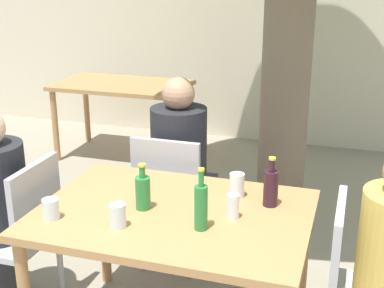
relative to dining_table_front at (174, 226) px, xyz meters
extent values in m
cube|color=beige|center=(0.00, 3.58, 0.71)|extent=(10.00, 0.08, 2.80)
cylinder|color=#7A6651|center=(0.29, 1.71, 0.32)|extent=(0.37, 0.37, 2.03)
cube|color=#B27F4C|center=(0.00, 0.00, 0.07)|extent=(1.34, 0.95, 0.04)
cylinder|color=#B27F4C|center=(-0.61, 0.42, -0.32)|extent=(0.06, 0.06, 0.74)
cylinder|color=#B27F4C|center=(0.61, 0.42, -0.32)|extent=(0.06, 0.06, 0.74)
cube|color=#B27F4C|center=(-1.47, 2.58, 0.07)|extent=(1.33, 0.78, 0.04)
cylinder|color=#B27F4C|center=(-2.08, 2.25, -0.32)|extent=(0.06, 0.06, 0.74)
cylinder|color=#B27F4C|center=(-0.87, 2.25, -0.32)|extent=(0.06, 0.06, 0.74)
cylinder|color=#B27F4C|center=(-2.08, 2.91, -0.32)|extent=(0.06, 0.06, 0.74)
cylinder|color=#B27F4C|center=(-0.87, 2.91, -0.32)|extent=(0.06, 0.06, 0.74)
cube|color=#B2B2B7|center=(-0.99, 0.00, -0.23)|extent=(0.44, 0.44, 0.04)
cube|color=#B2B2B7|center=(-0.79, 0.00, 0.01)|extent=(0.04, 0.44, 0.45)
cylinder|color=#B2B2B7|center=(-1.18, 0.19, -0.47)|extent=(0.04, 0.04, 0.44)
cylinder|color=#B2B2B7|center=(-0.80, 0.19, -0.47)|extent=(0.04, 0.04, 0.44)
cube|color=#B2B2B7|center=(0.79, 0.00, 0.01)|extent=(0.04, 0.44, 0.45)
cube|color=#B2B2B7|center=(-0.27, 0.80, -0.23)|extent=(0.44, 0.44, 0.04)
cube|color=#B2B2B7|center=(-0.27, 0.60, 0.01)|extent=(0.44, 0.04, 0.45)
cylinder|color=#B2B2B7|center=(-0.08, 0.99, -0.47)|extent=(0.04, 0.04, 0.44)
cylinder|color=#B2B2B7|center=(-0.46, 0.99, -0.47)|extent=(0.04, 0.04, 0.44)
cylinder|color=#B2B2B7|center=(-0.08, 0.61, -0.47)|extent=(0.04, 0.04, 0.44)
cylinder|color=#B2B2B7|center=(-0.46, 0.61, -0.47)|extent=(0.04, 0.04, 0.44)
cube|color=#383842|center=(-0.27, 1.06, -0.45)|extent=(0.33, 0.40, 0.48)
cylinder|color=#232328|center=(-0.27, 0.86, 0.08)|extent=(0.37, 0.37, 0.58)
sphere|color=tan|center=(-0.27, 0.86, 0.46)|extent=(0.21, 0.21, 0.21)
cylinder|color=#331923|center=(0.44, 0.21, 0.18)|extent=(0.07, 0.07, 0.18)
cylinder|color=#331923|center=(0.44, 0.21, 0.30)|extent=(0.03, 0.03, 0.06)
cylinder|color=gold|center=(0.44, 0.21, 0.34)|extent=(0.04, 0.04, 0.01)
cylinder|color=#287A38|center=(-0.15, -0.02, 0.17)|extent=(0.08, 0.08, 0.17)
cylinder|color=#287A38|center=(-0.15, -0.02, 0.28)|extent=(0.03, 0.03, 0.06)
cylinder|color=gold|center=(-0.15, -0.02, 0.32)|extent=(0.04, 0.04, 0.01)
cylinder|color=#287A38|center=(0.18, -0.14, 0.19)|extent=(0.06, 0.06, 0.21)
cylinder|color=#287A38|center=(0.18, -0.14, 0.34)|extent=(0.02, 0.02, 0.07)
cylinder|color=gold|center=(0.18, -0.14, 0.38)|extent=(0.03, 0.03, 0.01)
cylinder|color=white|center=(0.26, 0.26, 0.15)|extent=(0.08, 0.08, 0.13)
cylinder|color=silver|center=(-0.19, -0.24, 0.14)|extent=(0.08, 0.08, 0.11)
cylinder|color=white|center=(0.30, 0.01, 0.15)|extent=(0.06, 0.06, 0.12)
cylinder|color=silver|center=(-0.53, -0.26, 0.14)|extent=(0.08, 0.08, 0.10)
camera|label=1|loc=(0.81, -2.24, 1.25)|focal=50.00mm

